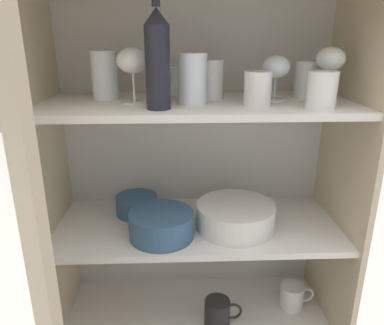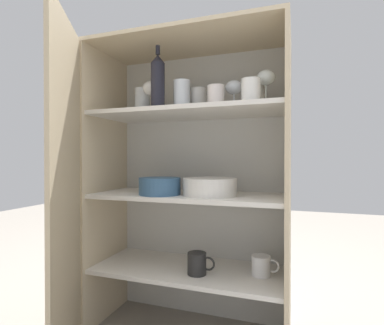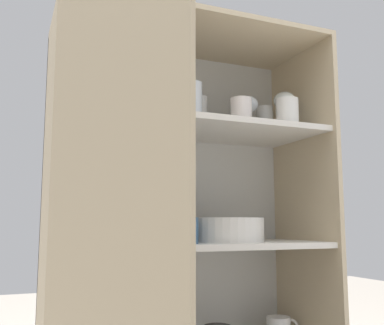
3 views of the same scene
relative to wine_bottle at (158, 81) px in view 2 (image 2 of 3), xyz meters
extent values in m
cube|color=silver|center=(0.11, 0.31, -0.50)|extent=(0.94, 0.02, 1.40)
cube|color=#CCB793|center=(-0.35, 0.11, -0.50)|extent=(0.02, 0.41, 1.40)
cube|color=#CCB793|center=(0.57, 0.11, -0.50)|extent=(0.02, 0.41, 1.40)
cube|color=#CCB793|center=(0.11, 0.11, 0.20)|extent=(0.94, 0.41, 0.02)
cube|color=silver|center=(0.11, 0.11, -0.90)|extent=(0.91, 0.38, 0.02)
cube|color=silver|center=(0.11, 0.11, -0.54)|extent=(0.91, 0.38, 0.02)
cube|color=silver|center=(0.11, 0.11, -0.14)|extent=(0.91, 0.38, 0.02)
cube|color=tan|center=(-0.25, -0.31, -0.50)|extent=(0.24, 0.42, 1.40)
cylinder|color=silver|center=(0.27, 0.03, -0.08)|extent=(0.08, 0.08, 0.09)
cylinder|color=white|center=(-0.16, 0.16, -0.06)|extent=(0.08, 0.08, 0.14)
cylinder|color=white|center=(0.43, -0.01, -0.08)|extent=(0.08, 0.08, 0.10)
cylinder|color=white|center=(0.09, 0.07, -0.06)|extent=(0.08, 0.08, 0.14)
cylinder|color=white|center=(0.15, 0.15, -0.07)|extent=(0.08, 0.08, 0.12)
cylinder|color=white|center=(0.44, 0.16, -0.07)|extent=(0.06, 0.06, 0.11)
cylinder|color=white|center=(0.06, 0.21, -0.08)|extent=(0.08, 0.08, 0.09)
cylinder|color=white|center=(0.33, 0.11, -0.12)|extent=(0.06, 0.06, 0.01)
cylinder|color=white|center=(0.33, 0.11, -0.09)|extent=(0.01, 0.01, 0.06)
ellipsoid|color=white|center=(0.33, 0.11, -0.03)|extent=(0.08, 0.08, 0.06)
cylinder|color=white|center=(-0.07, 0.08, -0.12)|extent=(0.06, 0.06, 0.01)
cylinder|color=white|center=(-0.07, 0.08, -0.08)|extent=(0.01, 0.01, 0.08)
ellipsoid|color=white|center=(-0.07, 0.08, -0.01)|extent=(0.09, 0.09, 0.07)
cylinder|color=white|center=(0.48, 0.08, -0.12)|extent=(0.06, 0.06, 0.01)
cylinder|color=white|center=(0.48, 0.08, -0.08)|extent=(0.01, 0.01, 0.08)
ellipsoid|color=white|center=(0.48, 0.08, -0.01)|extent=(0.08, 0.08, 0.06)
cylinder|color=black|center=(0.00, 0.00, -0.02)|extent=(0.06, 0.06, 0.21)
cone|color=black|center=(0.00, 0.00, 0.10)|extent=(0.06, 0.06, 0.04)
cylinder|color=black|center=(0.00, 0.00, 0.14)|extent=(0.02, 0.02, 0.04)
cylinder|color=silver|center=(0.23, 0.07, -0.52)|extent=(0.25, 0.25, 0.01)
cylinder|color=silver|center=(0.23, 0.07, -0.51)|extent=(0.25, 0.25, 0.01)
cylinder|color=silver|center=(0.23, 0.07, -0.50)|extent=(0.25, 0.25, 0.01)
cylinder|color=silver|center=(0.23, 0.07, -0.50)|extent=(0.25, 0.25, 0.01)
cylinder|color=silver|center=(0.23, 0.07, -0.49)|extent=(0.25, 0.25, 0.01)
cylinder|color=silver|center=(0.23, 0.07, -0.48)|extent=(0.25, 0.25, 0.01)
cylinder|color=silver|center=(0.23, 0.07, -0.47)|extent=(0.25, 0.25, 0.01)
cylinder|color=silver|center=(0.23, 0.07, -0.46)|extent=(0.25, 0.25, 0.01)
cylinder|color=silver|center=(0.23, 0.07, -0.45)|extent=(0.25, 0.25, 0.01)
cylinder|color=#33567A|center=(0.00, 0.03, -0.49)|extent=(0.20, 0.20, 0.08)
torus|color=#33567A|center=(0.00, 0.03, -0.45)|extent=(0.19, 0.19, 0.01)
cylinder|color=#33567A|center=(-0.09, 0.19, -0.50)|extent=(0.14, 0.14, 0.06)
torus|color=#33567A|center=(-0.09, 0.19, -0.47)|extent=(0.14, 0.14, 0.01)
cylinder|color=white|center=(0.45, 0.12, -0.84)|extent=(0.08, 0.08, 0.09)
torus|color=white|center=(0.51, 0.12, -0.84)|extent=(0.06, 0.01, 0.06)
cylinder|color=black|center=(0.17, 0.04, -0.84)|extent=(0.09, 0.09, 0.10)
torus|color=black|center=(0.23, 0.04, -0.83)|extent=(0.06, 0.01, 0.06)
camera|label=1|loc=(0.05, -0.98, 0.07)|focal=35.00mm
camera|label=2|loc=(0.60, -1.25, -0.36)|focal=28.00mm
camera|label=3|loc=(-0.46, -1.31, -0.47)|focal=42.00mm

